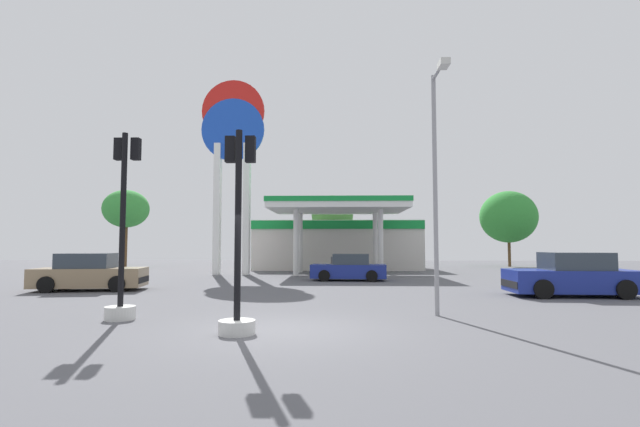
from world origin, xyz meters
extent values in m
plane|color=#56565B|center=(0.00, 0.00, 0.00)|extent=(90.00, 90.00, 0.00)
cube|color=beige|center=(1.45, 26.26, 1.83)|extent=(12.43, 6.64, 3.65)
cube|color=#148C38|center=(1.45, 22.89, 3.30)|extent=(12.43, 0.12, 0.60)
cube|color=white|center=(1.45, 19.42, 4.20)|extent=(8.47, 6.44, 0.35)
cube|color=#148C38|center=(1.45, 19.42, 4.53)|extent=(8.57, 6.54, 0.30)
cylinder|color=silver|center=(-1.10, 17.65, 2.01)|extent=(0.32, 0.32, 4.03)
cylinder|color=silver|center=(3.99, 17.65, 2.01)|extent=(0.32, 0.32, 4.03)
cylinder|color=silver|center=(-1.10, 21.19, 2.01)|extent=(0.32, 0.32, 4.03)
cylinder|color=silver|center=(3.99, 21.19, 2.01)|extent=(0.32, 0.32, 4.03)
cube|color=#4C4C51|center=(1.45, 19.42, 0.55)|extent=(0.90, 0.60, 1.10)
cube|color=white|center=(-6.17, 18.69, 4.15)|extent=(0.40, 0.56, 8.30)
cube|color=white|center=(-4.30, 18.69, 4.15)|extent=(0.40, 0.56, 8.30)
cylinder|color=blue|center=(-5.24, 18.69, 9.20)|extent=(4.00, 0.22, 4.00)
cylinder|color=red|center=(-5.24, 18.71, 10.40)|extent=(4.00, 0.22, 4.00)
cube|color=white|center=(-5.24, 18.75, 9.80)|extent=(3.68, 0.08, 0.72)
cylinder|color=black|center=(-7.66, 9.68, 0.32)|extent=(0.67, 0.32, 0.64)
cylinder|color=black|center=(-7.38, 7.97, 0.32)|extent=(0.67, 0.32, 0.64)
cylinder|color=black|center=(-10.25, 9.27, 0.32)|extent=(0.67, 0.32, 0.64)
cylinder|color=black|center=(-9.97, 7.56, 0.32)|extent=(0.67, 0.32, 0.64)
cube|color=#8C7556|center=(-8.82, 8.62, 0.53)|extent=(4.46, 2.42, 0.77)
cube|color=#2D3842|center=(-8.96, 8.60, 1.20)|extent=(2.24, 1.87, 0.64)
cube|color=black|center=(-6.77, 8.95, 0.42)|extent=(0.39, 1.68, 0.24)
cylinder|color=black|center=(8.42, 6.13, 0.34)|extent=(0.68, 0.26, 0.67)
cylinder|color=black|center=(8.48, 7.94, 0.34)|extent=(0.68, 0.26, 0.67)
cylinder|color=black|center=(11.16, 6.03, 0.34)|extent=(0.68, 0.26, 0.67)
cylinder|color=black|center=(11.22, 7.84, 0.34)|extent=(0.68, 0.26, 0.67)
cube|color=navy|center=(9.82, 6.99, 0.56)|extent=(4.49, 2.01, 0.80)
cube|color=#2D3842|center=(9.98, 6.98, 1.25)|extent=(2.16, 1.72, 0.67)
cube|color=black|center=(7.65, 7.06, 0.44)|extent=(0.19, 1.76, 0.25)
cylinder|color=black|center=(0.70, 13.48, 0.30)|extent=(0.61, 0.25, 0.59)
cylinder|color=black|center=(0.82, 15.07, 0.30)|extent=(0.61, 0.25, 0.59)
cylinder|color=black|center=(3.10, 13.29, 0.30)|extent=(0.61, 0.25, 0.59)
cylinder|color=black|center=(3.22, 14.88, 0.30)|extent=(0.61, 0.25, 0.59)
cube|color=navy|center=(1.96, 14.18, 0.49)|extent=(4.00, 1.93, 0.70)
cube|color=#2D3842|center=(2.10, 14.17, 1.10)|extent=(1.96, 1.59, 0.59)
cube|color=black|center=(0.06, 14.33, 0.39)|extent=(0.23, 1.55, 0.22)
cylinder|color=silver|center=(-0.84, -0.47, 0.15)|extent=(0.77, 0.77, 0.29)
cylinder|color=black|center=(-0.84, -0.47, 2.31)|extent=(0.14, 0.14, 4.03)
cube|color=black|center=(-1.06, -0.31, 3.94)|extent=(0.21, 0.20, 0.57)
sphere|color=red|center=(-1.06, -0.19, 4.12)|extent=(0.15, 0.15, 0.15)
sphere|color=#D89E0C|center=(-1.06, -0.19, 3.94)|extent=(0.15, 0.15, 0.15)
sphere|color=green|center=(-1.06, -0.19, 3.76)|extent=(0.15, 0.15, 0.15)
cube|color=black|center=(-0.62, -0.31, 3.94)|extent=(0.21, 0.20, 0.57)
sphere|color=red|center=(-0.62, -0.19, 4.12)|extent=(0.15, 0.15, 0.15)
sphere|color=#D89E0C|center=(-0.62, -0.19, 3.94)|extent=(0.15, 0.15, 0.15)
sphere|color=green|center=(-0.62, -0.19, 3.76)|extent=(0.15, 0.15, 0.15)
cylinder|color=silver|center=(-4.14, 1.31, 0.17)|extent=(0.74, 0.74, 0.33)
cylinder|color=black|center=(-4.14, 1.31, 2.53)|extent=(0.14, 0.14, 4.39)
cube|color=black|center=(-4.36, 1.47, 4.34)|extent=(0.21, 0.20, 0.57)
sphere|color=red|center=(-4.36, 1.59, 4.52)|extent=(0.15, 0.15, 0.15)
sphere|color=#D89E0C|center=(-4.36, 1.59, 4.34)|extent=(0.15, 0.15, 0.15)
sphere|color=green|center=(-4.36, 1.59, 4.16)|extent=(0.15, 0.15, 0.15)
cube|color=black|center=(-3.92, 1.47, 4.34)|extent=(0.21, 0.20, 0.57)
sphere|color=red|center=(-3.92, 1.59, 4.52)|extent=(0.15, 0.15, 0.15)
sphere|color=#D89E0C|center=(-3.92, 1.59, 4.34)|extent=(0.15, 0.15, 0.15)
sphere|color=green|center=(-3.92, 1.59, 4.16)|extent=(0.15, 0.15, 0.15)
cylinder|color=brown|center=(-16.55, 28.63, 1.75)|extent=(0.38, 0.38, 3.50)
ellipsoid|color=green|center=(-16.55, 28.63, 4.94)|extent=(3.83, 3.83, 3.20)
cylinder|color=brown|center=(1.06, 30.67, 1.56)|extent=(0.34, 0.34, 3.12)
ellipsoid|color=#316329|center=(1.06, 30.67, 4.50)|extent=(3.68, 3.68, 3.47)
cylinder|color=brown|center=(16.23, 30.05, 1.24)|extent=(0.24, 0.24, 2.48)
ellipsoid|color=#2F8734|center=(16.23, 30.05, 4.27)|extent=(4.77, 4.77, 4.44)
cylinder|color=gray|center=(3.92, 2.22, 3.24)|extent=(0.12, 0.12, 6.48)
cylinder|color=gray|center=(3.92, 1.62, 6.38)|extent=(0.09, 1.20, 0.09)
cube|color=beige|center=(3.92, 1.02, 6.33)|extent=(0.24, 0.44, 0.16)
camera|label=1|loc=(1.20, -10.21, 1.87)|focal=26.01mm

